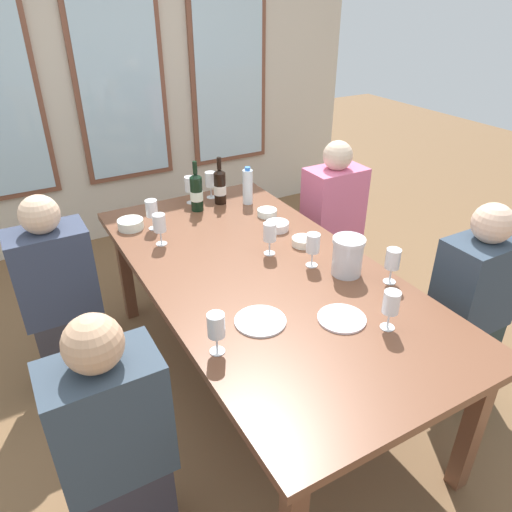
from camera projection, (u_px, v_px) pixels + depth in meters
ground_plane at (261, 382)px, 2.73m from camera, size 12.00×12.00×0.00m
back_wall_with_windows at (116, 60)px, 3.71m from camera, size 4.28×0.10×2.90m
dining_table at (262, 282)px, 2.39m from camera, size 1.08×2.15×0.74m
white_plate_0 at (260, 321)px, 2.00m from camera, size 0.22×0.22×0.01m
white_plate_1 at (342, 318)px, 2.01m from camera, size 0.20×0.20×0.01m
metal_pitcher at (348, 256)px, 2.29m from camera, size 0.16×0.16×0.19m
wine_bottle_0 at (196, 192)px, 2.93m from camera, size 0.08×0.08×0.31m
wine_bottle_1 at (220, 186)px, 3.03m from camera, size 0.08×0.08×0.30m
tasting_bowl_0 at (303, 241)px, 2.58m from camera, size 0.12×0.12×0.04m
tasting_bowl_1 at (131, 224)px, 2.75m from camera, size 0.15×0.15×0.05m
tasting_bowl_2 at (277, 226)px, 2.74m from camera, size 0.13×0.13×0.05m
tasting_bowl_3 at (267, 213)px, 2.90m from camera, size 0.12×0.12×0.04m
water_bottle at (248, 186)px, 3.02m from camera, size 0.06×0.06×0.24m
wine_glass_0 at (270, 233)px, 2.45m from camera, size 0.07×0.07×0.17m
wine_glass_1 at (210, 181)px, 3.10m from camera, size 0.07×0.07×0.17m
wine_glass_2 at (152, 209)px, 2.70m from camera, size 0.07×0.07×0.17m
wine_glass_3 at (216, 326)px, 1.78m from camera, size 0.07×0.07×0.17m
wine_glass_4 at (159, 224)px, 2.54m from camera, size 0.07×0.07×0.17m
wine_glass_5 at (313, 245)px, 2.34m from camera, size 0.07×0.07×0.17m
wine_glass_6 at (393, 261)px, 2.21m from camera, size 0.07×0.07×0.17m
wine_glass_7 at (190, 186)px, 3.03m from camera, size 0.07×0.07×0.17m
wine_glass_8 at (391, 303)px, 1.91m from camera, size 0.07×0.07×0.17m
seated_person_0 at (116, 452)px, 1.70m from camera, size 0.38×0.24×1.11m
seated_person_1 at (469, 311)px, 2.43m from camera, size 0.38×0.24×1.11m
seated_person_2 at (60, 300)px, 2.51m from camera, size 0.38×0.24×1.11m
seated_person_3 at (332, 225)px, 3.29m from camera, size 0.38×0.24×1.11m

